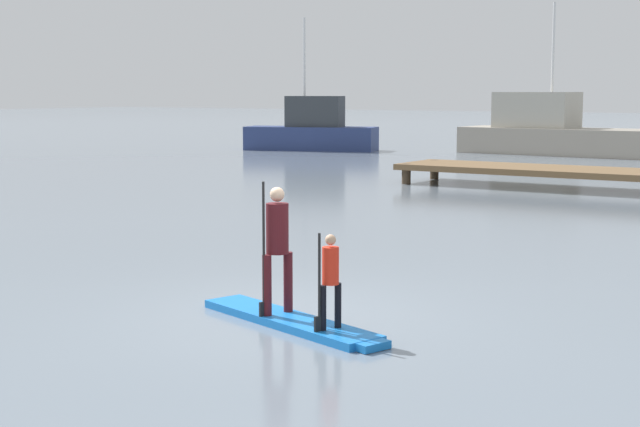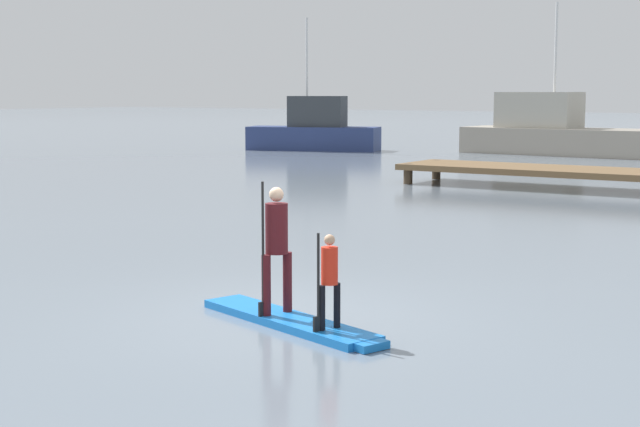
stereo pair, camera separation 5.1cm
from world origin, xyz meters
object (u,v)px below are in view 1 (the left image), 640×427
paddler_adult (277,242)px  fishing_boat_white_large (551,132)px  paddler_child_solo (330,276)px  paddleboard_near (292,322)px  motor_boat_small_navy (312,130)px

paddler_adult → fishing_boat_white_large: size_ratio=0.19×
paddler_adult → paddler_child_solo: 1.06m
paddler_child_solo → paddleboard_near: bearing=161.5°
paddleboard_near → fishing_boat_white_large: fishing_boat_white_large is taller
paddleboard_near → paddler_child_solo: bearing=-18.5°
paddleboard_near → paddler_adult: bearing=163.7°
paddler_adult → fishing_boat_white_large: bearing=103.5°
paddler_child_solo → motor_boat_small_navy: size_ratio=0.17×
paddler_adult → fishing_boat_white_large: 33.80m
paddleboard_near → paddler_adult: 1.00m
paddleboard_near → motor_boat_small_navy: (-19.04, 29.58, 0.92)m
paddler_child_solo → fishing_boat_white_large: bearing=105.0°
paddleboard_near → fishing_boat_white_large: 33.96m
paddler_adult → paddler_child_solo: size_ratio=1.45×
paddler_child_solo → paddler_adult: bearing=162.1°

